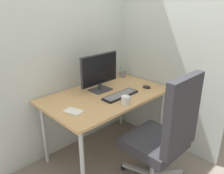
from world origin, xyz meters
TOP-DOWN VIEW (x-y plane):
  - ground_plane at (0.00, 0.00)m, footprint 8.00×8.00m
  - wall_back at (0.00, 0.43)m, footprint 2.25×0.04m
  - wall_side_right at (0.69, -0.13)m, footprint 0.04×1.73m
  - desk at (0.00, 0.00)m, footprint 1.32×0.80m
  - office_chair at (0.00, -0.75)m, footprint 0.61×0.64m
  - monitor at (0.03, 0.13)m, footprint 0.49×0.17m
  - keyboard at (0.07, -0.14)m, footprint 0.42×0.14m
  - mouse at (0.45, -0.19)m, footprint 0.08×0.11m
  - pen_holder at (0.54, 0.27)m, footprint 0.09×0.09m
  - notebook at (-0.49, -0.10)m, footprint 0.15×0.19m
  - coffee_mug at (-0.03, -0.31)m, footprint 0.12×0.08m

SIDE VIEW (x-z plane):
  - ground_plane at x=0.00m, z-range 0.00..0.00m
  - office_chair at x=0.00m, z-range 0.01..1.15m
  - desk at x=0.00m, z-range 0.30..1.03m
  - notebook at x=-0.49m, z-range 0.73..0.74m
  - keyboard at x=0.07m, z-range 0.72..0.75m
  - mouse at x=0.45m, z-range 0.73..0.76m
  - coffee_mug at x=-0.03m, z-range 0.73..0.81m
  - pen_holder at x=0.54m, z-range 0.68..0.86m
  - monitor at x=0.03m, z-range 0.74..1.15m
  - wall_back at x=0.00m, z-range 0.00..2.80m
  - wall_side_right at x=0.69m, z-range 0.00..2.80m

